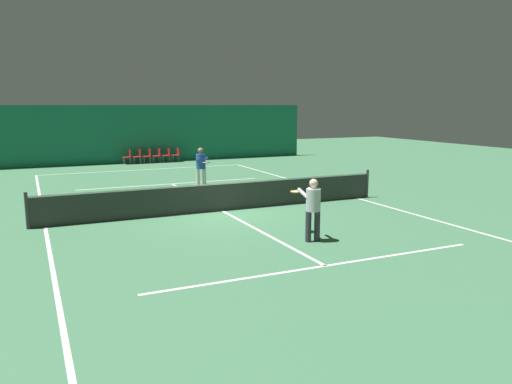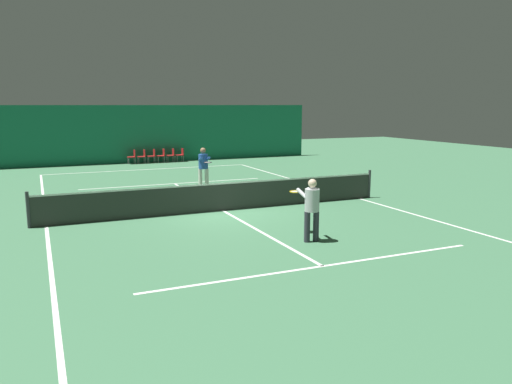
{
  "view_description": "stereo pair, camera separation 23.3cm",
  "coord_description": "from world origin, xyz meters",
  "px_view_note": "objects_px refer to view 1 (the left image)",
  "views": [
    {
      "loc": [
        -5.81,
        -15.37,
        3.51
      ],
      "look_at": [
        0.32,
        -2.04,
        0.94
      ],
      "focal_mm": 35.0,
      "sensor_mm": 36.0,
      "label": 1
    },
    {
      "loc": [
        -5.6,
        -15.47,
        3.51
      ],
      "look_at": [
        0.32,
        -2.04,
        0.94
      ],
      "focal_mm": 35.0,
      "sensor_mm": 36.0,
      "label": 2
    }
  ],
  "objects_px": {
    "courtside_chair_3": "(157,155)",
    "courtside_chair_5": "(176,154)",
    "courtside_chair_4": "(167,154)",
    "courtside_chair_0": "(128,156)",
    "player_far": "(201,165)",
    "courtside_chair_2": "(148,155)",
    "courtside_chair_1": "(138,156)",
    "tennis_net": "(222,196)",
    "player_near": "(312,205)"
  },
  "relations": [
    {
      "from": "tennis_net",
      "to": "courtside_chair_5",
      "type": "distance_m",
      "value": 15.13
    },
    {
      "from": "tennis_net",
      "to": "courtside_chair_2",
      "type": "bearing_deg",
      "value": 86.76
    },
    {
      "from": "courtside_chair_1",
      "to": "courtside_chair_4",
      "type": "xyz_separation_m",
      "value": [
        1.78,
        0.0,
        0.0
      ]
    },
    {
      "from": "courtside_chair_5",
      "to": "courtside_chair_4",
      "type": "bearing_deg",
      "value": -90.0
    },
    {
      "from": "courtside_chair_1",
      "to": "courtside_chair_5",
      "type": "height_order",
      "value": "same"
    },
    {
      "from": "player_far",
      "to": "courtside_chair_2",
      "type": "relative_size",
      "value": 2.07
    },
    {
      "from": "player_near",
      "to": "courtside_chair_4",
      "type": "height_order",
      "value": "player_near"
    },
    {
      "from": "player_near",
      "to": "courtside_chair_5",
      "type": "xyz_separation_m",
      "value": [
        1.83,
        19.4,
        -0.47
      ]
    },
    {
      "from": "courtside_chair_0",
      "to": "courtside_chair_2",
      "type": "bearing_deg",
      "value": 90.0
    },
    {
      "from": "player_far",
      "to": "courtside_chair_5",
      "type": "relative_size",
      "value": 2.07
    },
    {
      "from": "courtside_chair_3",
      "to": "courtside_chair_0",
      "type": "bearing_deg",
      "value": -90.0
    },
    {
      "from": "tennis_net",
      "to": "courtside_chair_5",
      "type": "height_order",
      "value": "tennis_net"
    },
    {
      "from": "courtside_chair_2",
      "to": "courtside_chair_4",
      "type": "bearing_deg",
      "value": 90.0
    },
    {
      "from": "player_near",
      "to": "courtside_chair_2",
      "type": "bearing_deg",
      "value": 2.42
    },
    {
      "from": "player_far",
      "to": "courtside_chair_0",
      "type": "height_order",
      "value": "player_far"
    },
    {
      "from": "tennis_net",
      "to": "courtside_chair_4",
      "type": "distance_m",
      "value": 15.04
    },
    {
      "from": "courtside_chair_1",
      "to": "courtside_chair_5",
      "type": "relative_size",
      "value": 1.0
    },
    {
      "from": "tennis_net",
      "to": "courtside_chair_3",
      "type": "distance_m",
      "value": 14.97
    },
    {
      "from": "courtside_chair_4",
      "to": "player_near",
      "type": "bearing_deg",
      "value": -3.65
    },
    {
      "from": "courtside_chair_3",
      "to": "courtside_chair_4",
      "type": "bearing_deg",
      "value": 90.0
    },
    {
      "from": "courtside_chair_3",
      "to": "courtside_chair_5",
      "type": "xyz_separation_m",
      "value": [
        1.19,
        0.0,
        0.0
      ]
    },
    {
      "from": "player_near",
      "to": "courtside_chair_0",
      "type": "distance_m",
      "value": 19.44
    },
    {
      "from": "courtside_chair_2",
      "to": "courtside_chair_4",
      "type": "xyz_separation_m",
      "value": [
        1.19,
        0.0,
        0.0
      ]
    },
    {
      "from": "courtside_chair_1",
      "to": "courtside_chair_4",
      "type": "height_order",
      "value": "same"
    },
    {
      "from": "player_near",
      "to": "courtside_chair_0",
      "type": "relative_size",
      "value": 1.96
    },
    {
      "from": "player_far",
      "to": "courtside_chair_2",
      "type": "distance_m",
      "value": 10.33
    },
    {
      "from": "courtside_chair_3",
      "to": "courtside_chair_4",
      "type": "relative_size",
      "value": 1.0
    },
    {
      "from": "player_near",
      "to": "courtside_chair_3",
      "type": "distance_m",
      "value": 19.41
    },
    {
      "from": "courtside_chair_4",
      "to": "courtside_chair_5",
      "type": "distance_m",
      "value": 0.59
    },
    {
      "from": "tennis_net",
      "to": "player_near",
      "type": "distance_m",
      "value": 4.58
    },
    {
      "from": "player_far",
      "to": "courtside_chair_4",
      "type": "distance_m",
      "value": 10.4
    },
    {
      "from": "courtside_chair_1",
      "to": "courtside_chair_2",
      "type": "relative_size",
      "value": 1.0
    },
    {
      "from": "player_far",
      "to": "courtside_chair_5",
      "type": "height_order",
      "value": "player_far"
    },
    {
      "from": "courtside_chair_1",
      "to": "courtside_chair_2",
      "type": "bearing_deg",
      "value": 90.0
    },
    {
      "from": "courtside_chair_0",
      "to": "courtside_chair_4",
      "type": "relative_size",
      "value": 1.0
    },
    {
      "from": "courtside_chair_0",
      "to": "courtside_chair_1",
      "type": "bearing_deg",
      "value": 90.0
    },
    {
      "from": "courtside_chair_0",
      "to": "courtside_chair_4",
      "type": "xyz_separation_m",
      "value": [
        2.38,
        0.0,
        0.0
      ]
    },
    {
      "from": "courtside_chair_0",
      "to": "courtside_chair_5",
      "type": "distance_m",
      "value": 2.97
    },
    {
      "from": "courtside_chair_3",
      "to": "courtside_chair_5",
      "type": "distance_m",
      "value": 1.19
    },
    {
      "from": "courtside_chair_3",
      "to": "courtside_chair_5",
      "type": "bearing_deg",
      "value": 90.0
    },
    {
      "from": "courtside_chair_4",
      "to": "courtside_chair_3",
      "type": "bearing_deg",
      "value": -90.0
    },
    {
      "from": "player_far",
      "to": "courtside_chair_5",
      "type": "xyz_separation_m",
      "value": [
        1.82,
        10.31,
        -0.53
      ]
    },
    {
      "from": "courtside_chair_3",
      "to": "courtside_chair_4",
      "type": "distance_m",
      "value": 0.59
    },
    {
      "from": "player_far",
      "to": "courtside_chair_4",
      "type": "xyz_separation_m",
      "value": [
        1.22,
        10.31,
        -0.53
      ]
    },
    {
      "from": "tennis_net",
      "to": "courtside_chair_1",
      "type": "relative_size",
      "value": 14.29
    },
    {
      "from": "courtside_chair_3",
      "to": "courtside_chair_4",
      "type": "height_order",
      "value": "same"
    },
    {
      "from": "tennis_net",
      "to": "courtside_chair_3",
      "type": "bearing_deg",
      "value": 84.49
    },
    {
      "from": "tennis_net",
      "to": "courtside_chair_3",
      "type": "height_order",
      "value": "tennis_net"
    },
    {
      "from": "courtside_chair_0",
      "to": "courtside_chair_1",
      "type": "distance_m",
      "value": 0.59
    },
    {
      "from": "courtside_chair_2",
      "to": "courtside_chair_5",
      "type": "distance_m",
      "value": 1.78
    }
  ]
}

